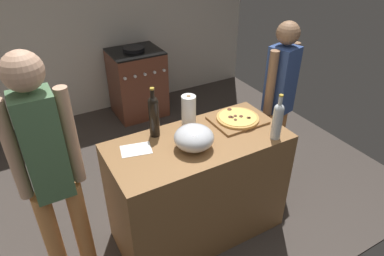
% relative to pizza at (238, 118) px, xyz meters
% --- Properties ---
extents(ground_plane, '(4.44, 3.68, 0.02)m').
position_rel_pizza_xyz_m(ground_plane, '(-0.43, 0.89, -0.95)').
color(ground_plane, '#3F3833').
extents(kitchen_wall_rear, '(4.44, 0.10, 2.60)m').
position_rel_pizza_xyz_m(kitchen_wall_rear, '(-0.43, 2.48, 0.36)').
color(kitchen_wall_rear, beige).
rests_on(kitchen_wall_rear, ground_plane).
extents(counter, '(1.33, 0.63, 0.91)m').
position_rel_pizza_xyz_m(counter, '(-0.40, -0.08, -0.49)').
color(counter, olive).
rests_on(counter, ground_plane).
extents(cutting_board, '(0.40, 0.32, 0.02)m').
position_rel_pizza_xyz_m(cutting_board, '(0.00, -0.00, -0.02)').
color(cutting_board, olive).
rests_on(cutting_board, counter).
extents(pizza, '(0.33, 0.33, 0.03)m').
position_rel_pizza_xyz_m(pizza, '(0.00, 0.00, 0.00)').
color(pizza, tan).
rests_on(pizza, cutting_board).
extents(mixing_bowl, '(0.28, 0.28, 0.17)m').
position_rel_pizza_xyz_m(mixing_bowl, '(-0.48, -0.15, 0.05)').
color(mixing_bowl, '#B2B2B7').
rests_on(mixing_bowl, counter).
extents(paper_towel_roll, '(0.11, 0.11, 0.25)m').
position_rel_pizza_xyz_m(paper_towel_roll, '(-0.37, 0.13, 0.09)').
color(paper_towel_roll, white).
rests_on(paper_towel_roll, counter).
extents(wine_bottle_clear, '(0.07, 0.07, 0.38)m').
position_rel_pizza_xyz_m(wine_bottle_clear, '(-0.65, 0.14, 0.14)').
color(wine_bottle_clear, black).
rests_on(wine_bottle_clear, counter).
extents(wine_bottle_dark, '(0.07, 0.07, 0.35)m').
position_rel_pizza_xyz_m(wine_bottle_dark, '(0.10, -0.33, 0.12)').
color(wine_bottle_dark, silver).
rests_on(wine_bottle_dark, counter).
extents(recipe_sheet, '(0.24, 0.19, 0.00)m').
position_rel_pizza_xyz_m(recipe_sheet, '(-0.84, 0.03, -0.03)').
color(recipe_sheet, white).
rests_on(recipe_sheet, counter).
extents(stove, '(0.64, 0.59, 0.91)m').
position_rel_pizza_xyz_m(stove, '(-0.05, 2.08, -0.50)').
color(stove, brown).
rests_on(stove, ground_plane).
extents(person_in_stripes, '(0.38, 0.21, 1.75)m').
position_rel_pizza_xyz_m(person_in_stripes, '(-1.41, -0.08, 0.08)').
color(person_in_stripes, '#D88C4C').
rests_on(person_in_stripes, ground_plane).
extents(person_in_red, '(0.37, 0.24, 1.59)m').
position_rel_pizza_xyz_m(person_in_red, '(0.55, 0.14, -0.03)').
color(person_in_red, '#D88C4C').
rests_on(person_in_red, ground_plane).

